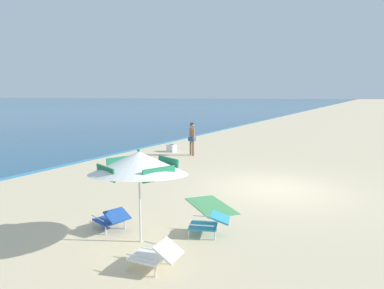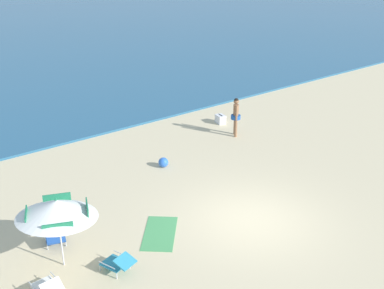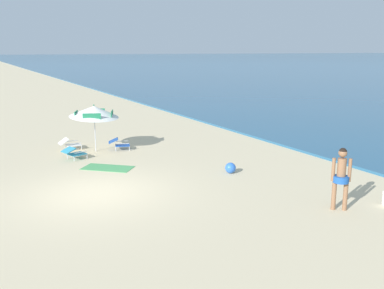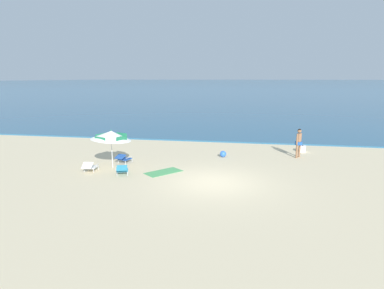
{
  "view_description": "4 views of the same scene",
  "coord_description": "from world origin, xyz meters",
  "px_view_note": "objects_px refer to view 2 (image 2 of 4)",
  "views": [
    {
      "loc": [
        -10.82,
        -2.63,
        3.04
      ],
      "look_at": [
        1.02,
        3.64,
        1.11
      ],
      "focal_mm": 31.36,
      "sensor_mm": 36.0,
      "label": 1
    },
    {
      "loc": [
        -9.03,
        -8.63,
        7.77
      ],
      "look_at": [
        0.72,
        3.84,
        1.03
      ],
      "focal_mm": 44.29,
      "sensor_mm": 36.0,
      "label": 2
    },
    {
      "loc": [
        12.15,
        -3.15,
        4.2
      ],
      "look_at": [
        -1.15,
        3.83,
        0.88
      ],
      "focal_mm": 40.19,
      "sensor_mm": 36.0,
      "label": 3
    },
    {
      "loc": [
        1.47,
        -13.56,
        4.56
      ],
      "look_at": [
        -1.7,
        4.12,
        0.82
      ],
      "focal_mm": 30.0,
      "sensor_mm": 36.0,
      "label": 4
    }
  ],
  "objects_px": {
    "lounge_chair_facing_sea": "(48,287)",
    "person_standing_near_shore": "(236,114)",
    "beach_towel": "(160,233)",
    "beach_umbrella_striped_main": "(57,209)",
    "beach_ball": "(163,162)",
    "cooler_box": "(220,119)",
    "lounge_chair_under_umbrella": "(118,263)",
    "lounge_chair_beside_umbrella": "(55,237)"
  },
  "relations": [
    {
      "from": "lounge_chair_facing_sea",
      "to": "person_standing_near_shore",
      "type": "height_order",
      "value": "person_standing_near_shore"
    },
    {
      "from": "lounge_chair_facing_sea",
      "to": "beach_towel",
      "type": "bearing_deg",
      "value": 8.98
    },
    {
      "from": "beach_umbrella_striped_main",
      "to": "beach_ball",
      "type": "xyz_separation_m",
      "value": [
        5.44,
        3.25,
        -1.51
      ]
    },
    {
      "from": "lounge_chair_facing_sea",
      "to": "beach_umbrella_striped_main",
      "type": "bearing_deg",
      "value": 49.16
    },
    {
      "from": "beach_umbrella_striped_main",
      "to": "person_standing_near_shore",
      "type": "distance_m",
      "value": 10.53
    },
    {
      "from": "lounge_chair_facing_sea",
      "to": "beach_towel",
      "type": "distance_m",
      "value": 3.65
    },
    {
      "from": "person_standing_near_shore",
      "to": "cooler_box",
      "type": "height_order",
      "value": "person_standing_near_shore"
    },
    {
      "from": "person_standing_near_shore",
      "to": "beach_towel",
      "type": "relative_size",
      "value": 0.95
    },
    {
      "from": "beach_ball",
      "to": "beach_towel",
      "type": "height_order",
      "value": "beach_ball"
    },
    {
      "from": "lounge_chair_under_umbrella",
      "to": "lounge_chair_beside_umbrella",
      "type": "xyz_separation_m",
      "value": [
        -0.79,
        2.09,
        -0.0
      ]
    },
    {
      "from": "lounge_chair_facing_sea",
      "to": "beach_towel",
      "type": "relative_size",
      "value": 0.52
    },
    {
      "from": "beach_umbrella_striped_main",
      "to": "lounge_chair_beside_umbrella",
      "type": "bearing_deg",
      "value": 77.94
    },
    {
      "from": "lounge_chair_under_umbrella",
      "to": "lounge_chair_beside_umbrella",
      "type": "distance_m",
      "value": 2.24
    },
    {
      "from": "beach_umbrella_striped_main",
      "to": "lounge_chair_under_umbrella",
      "type": "height_order",
      "value": "beach_umbrella_striped_main"
    },
    {
      "from": "cooler_box",
      "to": "beach_ball",
      "type": "bearing_deg",
      "value": -155.1
    },
    {
      "from": "cooler_box",
      "to": "beach_towel",
      "type": "height_order",
      "value": "cooler_box"
    },
    {
      "from": "lounge_chair_facing_sea",
      "to": "beach_ball",
      "type": "bearing_deg",
      "value": 33.74
    },
    {
      "from": "lounge_chair_facing_sea",
      "to": "beach_ball",
      "type": "xyz_separation_m",
      "value": [
        6.23,
        4.16,
        -0.08
      ]
    },
    {
      "from": "lounge_chair_beside_umbrella",
      "to": "beach_ball",
      "type": "relative_size",
      "value": 2.65
    },
    {
      "from": "lounge_chair_under_umbrella",
      "to": "beach_ball",
      "type": "bearing_deg",
      "value": 44.55
    },
    {
      "from": "beach_towel",
      "to": "beach_ball",
      "type": "bearing_deg",
      "value": 53.75
    },
    {
      "from": "beach_umbrella_striped_main",
      "to": "beach_towel",
      "type": "xyz_separation_m",
      "value": [
        2.81,
        -0.34,
        -1.69
      ]
    },
    {
      "from": "lounge_chair_facing_sea",
      "to": "beach_towel",
      "type": "height_order",
      "value": "lounge_chair_facing_sea"
    },
    {
      "from": "person_standing_near_shore",
      "to": "lounge_chair_facing_sea",
      "type": "bearing_deg",
      "value": -155.32
    },
    {
      "from": "beach_umbrella_striped_main",
      "to": "lounge_chair_facing_sea",
      "type": "distance_m",
      "value": 1.87
    },
    {
      "from": "lounge_chair_facing_sea",
      "to": "person_standing_near_shore",
      "type": "distance_m",
      "value": 11.61
    },
    {
      "from": "beach_towel",
      "to": "lounge_chair_facing_sea",
      "type": "bearing_deg",
      "value": -171.02
    },
    {
      "from": "cooler_box",
      "to": "person_standing_near_shore",
      "type": "bearing_deg",
      "value": -107.88
    },
    {
      "from": "beach_ball",
      "to": "beach_towel",
      "type": "distance_m",
      "value": 4.45
    },
    {
      "from": "lounge_chair_under_umbrella",
      "to": "beach_ball",
      "type": "relative_size",
      "value": 2.64
    },
    {
      "from": "beach_umbrella_striped_main",
      "to": "person_standing_near_shore",
      "type": "height_order",
      "value": "beach_umbrella_striped_main"
    },
    {
      "from": "lounge_chair_under_umbrella",
      "to": "lounge_chair_facing_sea",
      "type": "height_order",
      "value": "lounge_chair_facing_sea"
    },
    {
      "from": "beach_umbrella_striped_main",
      "to": "person_standing_near_shore",
      "type": "bearing_deg",
      "value": 21.96
    },
    {
      "from": "lounge_chair_under_umbrella",
      "to": "lounge_chair_facing_sea",
      "type": "distance_m",
      "value": 1.79
    },
    {
      "from": "beach_umbrella_striped_main",
      "to": "cooler_box",
      "type": "relative_size",
      "value": 4.8
    },
    {
      "from": "lounge_chair_facing_sea",
      "to": "person_standing_near_shore",
      "type": "bearing_deg",
      "value": 24.68
    },
    {
      "from": "lounge_chair_facing_sea",
      "to": "beach_ball",
      "type": "height_order",
      "value": "lounge_chair_facing_sea"
    },
    {
      "from": "lounge_chair_beside_umbrella",
      "to": "lounge_chair_under_umbrella",
      "type": "bearing_deg",
      "value": -69.38
    },
    {
      "from": "person_standing_near_shore",
      "to": "beach_towel",
      "type": "distance_m",
      "value": 8.2
    },
    {
      "from": "lounge_chair_beside_umbrella",
      "to": "lounge_chair_facing_sea",
      "type": "xyz_separation_m",
      "value": [
        -0.99,
        -1.87,
        -0.01
      ]
    },
    {
      "from": "beach_towel",
      "to": "cooler_box",
      "type": "bearing_deg",
      "value": 38.05
    },
    {
      "from": "cooler_box",
      "to": "beach_ball",
      "type": "height_order",
      "value": "cooler_box"
    }
  ]
}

